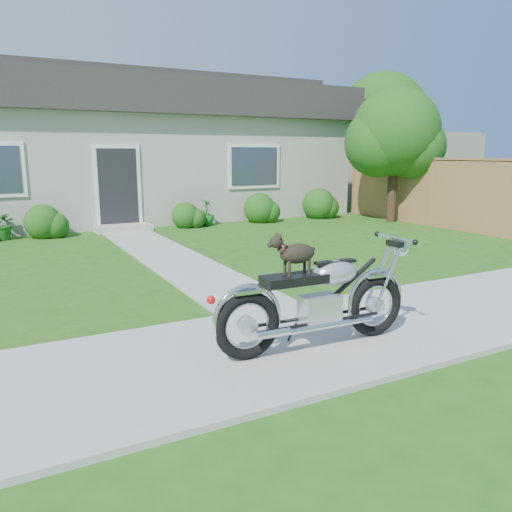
{
  "coord_description": "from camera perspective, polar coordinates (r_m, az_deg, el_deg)",
  "views": [
    {
      "loc": [
        -4.41,
        -4.25,
        1.98
      ],
      "look_at": [
        -1.64,
        1.0,
        0.75
      ],
      "focal_mm": 35.0,
      "sensor_mm": 36.0,
      "label": 1
    }
  ],
  "objects": [
    {
      "name": "potted_plant_left",
      "position": [
        12.9,
        -27.17,
        3.25
      ],
      "size": [
        0.88,
        0.85,
        0.75
      ],
      "primitive_type": "imported",
      "rotation": [
        0.0,
        0.0,
        3.69
      ],
      "color": "#1B5A18",
      "rests_on": "ground"
    },
    {
      "name": "fence",
      "position": [
        14.69,
        19.27,
        6.98
      ],
      "size": [
        0.12,
        6.62,
        1.9
      ],
      "color": "#A27A49",
      "rests_on": "ground"
    },
    {
      "name": "tree_near",
      "position": [
        15.13,
        16.16,
        13.0
      ],
      "size": [
        2.56,
        2.49,
        3.82
      ],
      "color": "#3D2B1C",
      "rests_on": "ground"
    },
    {
      "name": "motorcycle_with_dog",
      "position": [
        5.06,
        7.22,
        -4.73
      ],
      "size": [
        2.22,
        0.6,
        1.18
      ],
      "rotation": [
        0.0,
        0.0,
        -0.05
      ],
      "color": "black",
      "rests_on": "sidewalk"
    },
    {
      "name": "walkway",
      "position": [
        9.89,
        -10.14,
        0.05
      ],
      "size": [
        1.2,
        8.0,
        0.03
      ],
      "primitive_type": "cube",
      "color": "#9E9B93",
      "rests_on": "ground"
    },
    {
      "name": "tree_far",
      "position": [
        18.51,
        14.69,
        14.6
      ],
      "size": [
        3.09,
        3.09,
        4.74
      ],
      "color": "#3D2B1C",
      "rests_on": "ground"
    },
    {
      "name": "house",
      "position": [
        16.83,
        -12.9,
        12.0
      ],
      "size": [
        12.6,
        7.03,
        4.5
      ],
      "color": "#A8A298",
      "rests_on": "ground"
    },
    {
      "name": "shrub_row",
      "position": [
        13.6,
        -8.53,
        4.83
      ],
      "size": [
        10.58,
        1.0,
        1.0
      ],
      "color": "#1F4E14",
      "rests_on": "ground"
    },
    {
      "name": "sidewalk",
      "position": [
        6.43,
        17.46,
        -6.61
      ],
      "size": [
        24.0,
        2.2,
        0.04
      ],
      "primitive_type": "cube",
      "color": "#9E9B93",
      "rests_on": "ground"
    },
    {
      "name": "ground",
      "position": [
        6.43,
        17.45,
        -6.78
      ],
      "size": [
        80.0,
        80.0,
        0.0
      ],
      "primitive_type": "plane",
      "color": "#235114",
      "rests_on": "ground"
    },
    {
      "name": "potted_plant_right",
      "position": [
        13.91,
        -5.66,
        4.98
      ],
      "size": [
        0.51,
        0.51,
        0.74
      ],
      "primitive_type": "imported",
      "rotation": [
        0.0,
        0.0,
        1.29
      ],
      "color": "#1A601E",
      "rests_on": "ground"
    }
  ]
}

